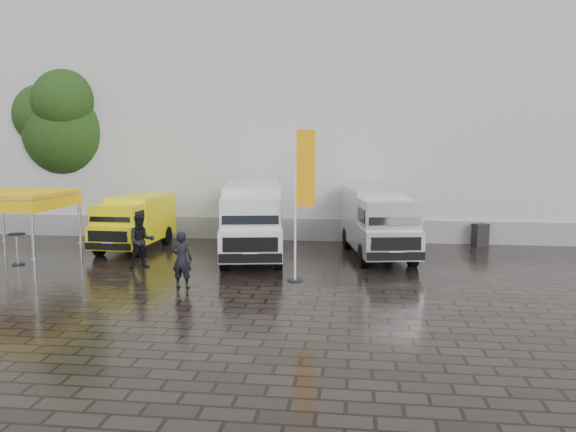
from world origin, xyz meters
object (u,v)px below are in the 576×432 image
object	(u,v)px
cocktail_table	(17,249)
van_yellow	(135,223)
wheelie_bin	(480,235)
person_front	(182,260)
van_white	(252,222)
person_tent	(141,241)
canopy_tent	(14,196)
flagpole	(301,194)
van_silver	(377,223)

from	to	relation	value
cocktail_table	van_yellow	bearing A→B (deg)	48.25
wheelie_bin	person_front	size ratio (longest dim) A/B	0.55
wheelie_bin	cocktail_table	bearing A→B (deg)	-176.14
van_white	person_front	xyz separation A→B (m)	(-1.25, -4.78, -0.51)
wheelie_bin	person_tent	distance (m)	14.06
van_yellow	canopy_tent	distance (m)	4.92
flagpole	canopy_tent	bearing A→B (deg)	175.80
cocktail_table	person_front	xyz separation A→B (m)	(6.93, -2.49, 0.30)
cocktail_table	wheelie_bin	distance (m)	18.39
flagpole	wheelie_bin	size ratio (longest dim) A/B	5.14
wheelie_bin	person_tent	size ratio (longest dim) A/B	0.51
person_tent	wheelie_bin	bearing A→B (deg)	-6.34
canopy_tent	cocktail_table	size ratio (longest dim) A/B	2.91
van_yellow	van_silver	size ratio (longest dim) A/B	0.79
van_white	wheelie_bin	distance (m)	9.97
van_white	canopy_tent	size ratio (longest dim) A/B	1.93
person_front	person_tent	distance (m)	3.43
wheelie_bin	person_front	distance (m)	13.47
van_yellow	person_front	size ratio (longest dim) A/B	2.72
flagpole	person_front	world-z (taller)	flagpole
cocktail_table	wheelie_bin	bearing A→B (deg)	18.97
van_silver	flagpole	bearing A→B (deg)	-130.45
van_yellow	person_front	bearing A→B (deg)	-54.71
person_front	van_silver	bearing A→B (deg)	-132.88
flagpole	van_white	bearing A→B (deg)	122.90
cocktail_table	person_front	distance (m)	7.37
canopy_tent	person_front	world-z (taller)	canopy_tent
van_yellow	van_white	size ratio (longest dim) A/B	0.74
van_yellow	flagpole	bearing A→B (deg)	-29.83
flagpole	person_tent	bearing A→B (deg)	168.14
flagpole	cocktail_table	xyz separation A→B (m)	(-10.39, 1.14, -2.20)
van_silver	person_tent	size ratio (longest dim) A/B	3.17
van_white	flagpole	bearing A→B (deg)	-66.84
canopy_tent	van_silver	bearing A→B (deg)	15.79
van_yellow	person_tent	bearing A→B (deg)	-62.45
flagpole	person_tent	distance (m)	6.15
van_white	flagpole	size ratio (longest dim) A/B	1.28
van_white	wheelie_bin	world-z (taller)	van_white
cocktail_table	flagpole	bearing A→B (deg)	-6.28
van_white	van_silver	size ratio (longest dim) A/B	1.06
canopy_tent	flagpole	bearing A→B (deg)	-4.20
flagpole	person_front	size ratio (longest dim) A/B	2.85
van_yellow	van_silver	bearing A→B (deg)	0.63
van_silver	person_tent	bearing A→B (deg)	-169.46
van_yellow	wheelie_bin	xyz separation A→B (m)	(14.35, 2.58, -0.61)
flagpole	cocktail_table	bearing A→B (deg)	173.72
flagpole	wheelie_bin	bearing A→B (deg)	45.49
van_white	person_tent	bearing A→B (deg)	-157.54
van_silver	person_tent	distance (m)	8.86
van_yellow	person_tent	xyz separation A→B (m)	(1.60, -3.34, -0.14)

